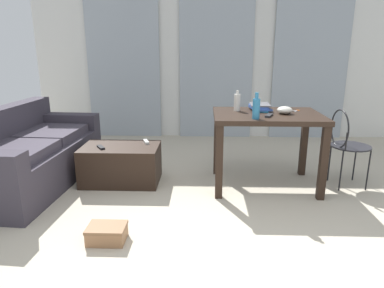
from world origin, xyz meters
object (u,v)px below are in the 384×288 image
(tv_remote_primary, at_px, (146,142))
(tv_remote_on_table, at_px, (269,115))
(bottle_far, at_px, (237,102))
(coffee_table, at_px, (121,164))
(couch, at_px, (28,156))
(wire_chair, at_px, (345,140))
(tv_remote_secondary, at_px, (101,147))
(craft_table, at_px, (267,125))
(scissors, at_px, (296,111))
(book_stack, at_px, (260,107))
(bowl, at_px, (285,110))
(shoebox, at_px, (107,233))
(bottle_near, at_px, (256,108))

(tv_remote_primary, bearing_deg, tv_remote_on_table, -35.23)
(bottle_far, bearing_deg, coffee_table, -175.37)
(bottle_far, distance_m, tv_remote_primary, 1.10)
(couch, bearing_deg, wire_chair, 1.26)
(tv_remote_secondary, bearing_deg, coffee_table, -8.55)
(couch, relative_size, craft_table, 1.74)
(wire_chair, bearing_deg, scissors, 164.69)
(bottle_far, height_order, scissors, bottle_far)
(book_stack, bearing_deg, bowl, -38.31)
(couch, distance_m, shoebox, 1.64)
(wire_chair, distance_m, scissors, 0.59)
(craft_table, distance_m, book_stack, 0.24)
(wire_chair, bearing_deg, book_stack, 170.59)
(craft_table, distance_m, bottle_near, 0.40)
(tv_remote_primary, bearing_deg, scissors, -21.37)
(tv_remote_on_table, height_order, shoebox, tv_remote_on_table)
(couch, height_order, tv_remote_secondary, couch)
(wire_chair, distance_m, bottle_near, 1.11)
(bottle_far, height_order, tv_remote_primary, bottle_far)
(book_stack, distance_m, tv_remote_on_table, 0.33)
(bottle_near, relative_size, book_stack, 0.80)
(bottle_near, relative_size, bottle_far, 1.16)
(tv_remote_on_table, bearing_deg, bowl, 61.21)
(bowl, relative_size, shoebox, 0.53)
(craft_table, height_order, wire_chair, wire_chair)
(scissors, bearing_deg, tv_remote_on_table, -137.97)
(craft_table, bearing_deg, bottle_near, -119.55)
(tv_remote_secondary, bearing_deg, shoebox, -105.13)
(tv_remote_on_table, bearing_deg, bottle_far, 156.79)
(tv_remote_on_table, bearing_deg, craft_table, 108.46)
(coffee_table, bearing_deg, scissors, 3.47)
(bottle_near, relative_size, scissors, 2.17)
(couch, bearing_deg, bottle_near, -5.49)
(wire_chair, xyz_separation_m, shoebox, (-2.23, -1.21, -0.45))
(tv_remote_secondary, bearing_deg, bowl, -31.52)
(wire_chair, bearing_deg, coffee_table, 179.50)
(bottle_far, bearing_deg, tv_remote_secondary, -172.72)
(scissors, bearing_deg, craft_table, -154.88)
(bowl, xyz_separation_m, tv_remote_secondary, (-1.92, -0.03, -0.41))
(tv_remote_primary, distance_m, tv_remote_secondary, 0.50)
(coffee_table, bearing_deg, shoebox, -82.24)
(bottle_near, bearing_deg, book_stack, 77.14)
(couch, relative_size, bottle_far, 8.90)
(wire_chair, xyz_separation_m, bowl, (-0.66, -0.03, 0.32))
(tv_remote_on_table, relative_size, tv_remote_primary, 1.06)
(tv_remote_primary, height_order, shoebox, tv_remote_primary)
(book_stack, height_order, tv_remote_secondary, book_stack)
(craft_table, relative_size, tv_remote_on_table, 6.90)
(bowl, distance_m, tv_remote_secondary, 1.97)
(wire_chair, relative_size, bowl, 5.42)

